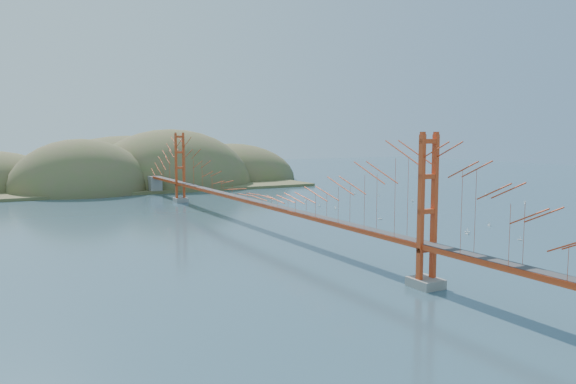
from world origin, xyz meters
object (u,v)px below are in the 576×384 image
sailboat_0 (489,225)px  sailboat_1 (319,205)px  bridge (255,171)px  sailboat_2 (467,231)px

sailboat_0 → sailboat_1: sailboat_0 is taller
sailboat_0 → sailboat_1: 28.00m
bridge → sailboat_1: bridge is taller
sailboat_2 → bridge: bearing=144.6°
sailboat_0 → sailboat_2: size_ratio=0.96×
bridge → sailboat_1: bearing=38.4°
bridge → sailboat_1: size_ratio=160.12×
bridge → sailboat_2: bearing=-35.4°
bridge → sailboat_2: size_ratio=149.36×
sailboat_0 → sailboat_2: (-6.03, -2.17, 0.00)m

